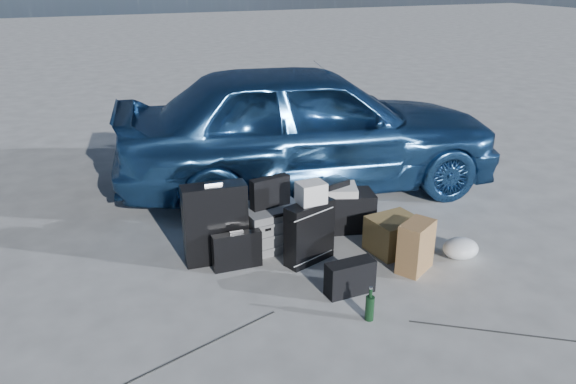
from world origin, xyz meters
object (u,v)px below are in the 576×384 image
object	(u,v)px
briefcase	(237,251)
suitcase_right	(309,233)
duffel_bag	(334,211)
cardboard_box	(394,235)
green_bottle	(370,304)
car	(308,126)
pelican_case	(271,225)
suitcase_left	(215,223)

from	to	relation	value
briefcase	suitcase_right	bearing A→B (deg)	-9.15
duffel_bag	briefcase	bearing A→B (deg)	-147.77
suitcase_right	cardboard_box	world-z (taller)	suitcase_right
briefcase	green_bottle	world-z (taller)	briefcase
car	cardboard_box	bearing A→B (deg)	-168.38
pelican_case	suitcase_right	bearing A→B (deg)	-70.74
suitcase_right	green_bottle	xyz separation A→B (m)	(0.04, -1.02, -0.15)
car	briefcase	bearing A→B (deg)	148.32
suitcase_left	duffel_bag	distance (m)	1.31
car	suitcase_right	size ratio (longest dim) A/B	7.81
briefcase	car	bearing A→B (deg)	50.79
pelican_case	cardboard_box	size ratio (longest dim) A/B	1.26
suitcase_left	duffel_bag	xyz separation A→B (m)	(1.29, 0.17, -0.17)
car	suitcase_right	world-z (taller)	car
car	suitcase_left	bearing A→B (deg)	141.76
suitcase_left	pelican_case	bearing A→B (deg)	14.49
briefcase	duffel_bag	distance (m)	1.22
green_bottle	pelican_case	bearing A→B (deg)	99.22
car	suitcase_right	distance (m)	1.94
pelican_case	suitcase_left	world-z (taller)	suitcase_left
briefcase	cardboard_box	xyz separation A→B (m)	(1.46, -0.26, -0.00)
car	suitcase_right	bearing A→B (deg)	165.89
briefcase	cardboard_box	distance (m)	1.48
car	green_bottle	distance (m)	2.90
briefcase	cardboard_box	bearing A→B (deg)	-7.63
pelican_case	briefcase	bearing A→B (deg)	-151.12
car	pelican_case	bearing A→B (deg)	152.96
pelican_case	cardboard_box	xyz separation A→B (m)	(1.02, -0.56, -0.04)
cardboard_box	briefcase	bearing A→B (deg)	169.92
suitcase_right	green_bottle	world-z (taller)	suitcase_right
suitcase_left	green_bottle	bearing A→B (deg)	-54.04
briefcase	green_bottle	bearing A→B (deg)	-57.02
car	briefcase	distance (m)	2.20
pelican_case	green_bottle	world-z (taller)	pelican_case
briefcase	pelican_case	bearing A→B (deg)	36.77
suitcase_left	suitcase_right	world-z (taller)	suitcase_left
briefcase	cardboard_box	size ratio (longest dim) A/B	0.99
duffel_bag	suitcase_left	bearing A→B (deg)	-158.35
cardboard_box	green_bottle	size ratio (longest dim) A/B	1.62
briefcase	green_bottle	distance (m)	1.34
briefcase	green_bottle	size ratio (longest dim) A/B	1.60
suitcase_right	green_bottle	distance (m)	1.03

